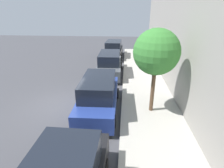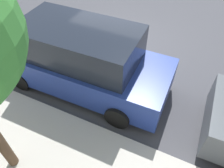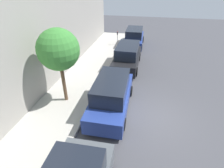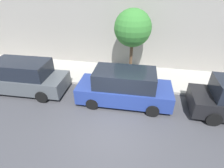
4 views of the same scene
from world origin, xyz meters
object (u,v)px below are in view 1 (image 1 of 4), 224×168
(parked_minivan_third, at_px, (99,95))
(parked_minivan_fifth, at_px, (114,49))
(street_tree, at_px, (156,52))
(parked_minivan_fourth, at_px, (110,64))

(parked_minivan_third, bearing_deg, parked_minivan_fifth, 90.22)
(parked_minivan_third, distance_m, street_tree, 3.68)
(parked_minivan_fourth, bearing_deg, parked_minivan_fifth, 90.84)
(parked_minivan_fourth, bearing_deg, street_tree, -64.92)
(parked_minivan_fourth, bearing_deg, parked_minivan_third, -90.42)
(parked_minivan_third, bearing_deg, parked_minivan_fourth, 89.58)
(parked_minivan_third, height_order, parked_minivan_fourth, same)
(parked_minivan_third, xyz_separation_m, parked_minivan_fourth, (0.04, 5.88, -0.00))
(parked_minivan_third, relative_size, parked_minivan_fifth, 1.00)
(parked_minivan_third, height_order, parked_minivan_fifth, same)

